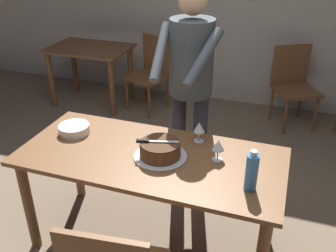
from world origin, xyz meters
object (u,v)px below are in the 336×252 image
at_px(wine_glass_far, 199,128).
at_px(background_chair_3, 151,71).
at_px(main_dining_table, 151,169).
at_px(water_bottle, 252,172).
at_px(wine_glass_near, 218,146).
at_px(cake_knife, 149,141).
at_px(cake_on_platter, 160,150).
at_px(plate_stack, 74,129).
at_px(background_table, 90,60).
at_px(person_cutting_cake, 190,78).
at_px(background_chair_0, 294,83).

relative_size(wine_glass_far, background_chair_3, 0.16).
height_order(main_dining_table, water_bottle, water_bottle).
bearing_deg(wine_glass_near, water_bottle, -44.76).
bearing_deg(main_dining_table, cake_knife, -85.68).
distance_m(cake_on_platter, plate_stack, 0.70).
xyz_separation_m(main_dining_table, background_chair_3, (-0.86, 2.18, -0.14)).
bearing_deg(background_table, plate_stack, -62.81).
height_order(plate_stack, background_chair_3, background_chair_3).
xyz_separation_m(plate_stack, person_cutting_cake, (0.71, 0.50, 0.30)).
distance_m(background_table, background_chair_0, 2.48).
distance_m(wine_glass_near, person_cutting_cake, 0.65).
distance_m(person_cutting_cake, background_chair_3, 1.94).
distance_m(main_dining_table, background_chair_3, 2.35).
distance_m(plate_stack, background_chair_0, 2.66).
distance_m(cake_knife, background_chair_0, 2.51).
xyz_separation_m(cake_on_platter, wine_glass_near, (0.35, 0.09, 0.05)).
xyz_separation_m(wine_glass_far, background_table, (-1.89, 1.81, -0.28)).
xyz_separation_m(cake_on_platter, background_chair_0, (0.75, 2.32, -0.31)).
xyz_separation_m(plate_stack, water_bottle, (1.28, -0.25, 0.08)).
xyz_separation_m(background_chair_0, background_chair_3, (-1.68, -0.13, 0.00)).
height_order(plate_stack, background_table, plate_stack).
bearing_deg(wine_glass_far, background_table, 136.21).
bearing_deg(background_chair_3, wine_glass_near, -58.63).
xyz_separation_m(cake_on_platter, background_chair_3, (-0.93, 2.19, -0.31)).
height_order(person_cutting_cake, background_chair_0, person_cutting_cake).
relative_size(cake_knife, person_cutting_cake, 0.15).
xyz_separation_m(cake_knife, water_bottle, (0.66, -0.13, -0.00)).
bearing_deg(water_bottle, plate_stack, 168.97).
bearing_deg(wine_glass_near, cake_knife, -165.55).
bearing_deg(person_cutting_cake, background_chair_0, 66.83).
height_order(cake_on_platter, water_bottle, water_bottle).
xyz_separation_m(main_dining_table, person_cutting_cake, (0.09, 0.60, 0.44)).
height_order(cake_knife, plate_stack, cake_knife).
distance_m(main_dining_table, wine_glass_far, 0.43).
xyz_separation_m(person_cutting_cake, background_chair_0, (0.74, 1.72, -0.58)).
bearing_deg(background_table, water_bottle, -44.19).
bearing_deg(background_chair_3, cake_on_platter, -66.99).
xyz_separation_m(main_dining_table, background_table, (-1.64, 2.08, -0.06)).
xyz_separation_m(cake_on_platter, wine_glass_far, (0.18, 0.28, 0.05)).
bearing_deg(wine_glass_near, background_chair_3, 121.37).
relative_size(wine_glass_near, background_chair_0, 0.16).
distance_m(main_dining_table, plate_stack, 0.64).
bearing_deg(person_cutting_cake, water_bottle, -52.67).
bearing_deg(wine_glass_far, wine_glass_near, -47.55).
bearing_deg(cake_on_platter, main_dining_table, 175.95).
distance_m(main_dining_table, water_bottle, 0.71).
bearing_deg(cake_knife, background_chair_0, 70.67).
relative_size(main_dining_table, person_cutting_cake, 1.00).
bearing_deg(cake_on_platter, wine_glass_far, 57.39).
bearing_deg(background_table, cake_knife, -52.08).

